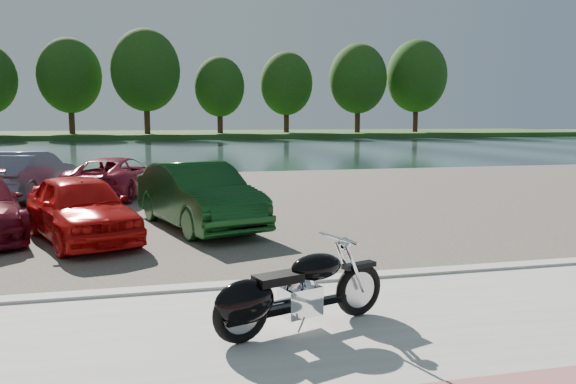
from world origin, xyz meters
TOP-DOWN VIEW (x-y plane):
  - ground at (0.00, 0.00)m, footprint 200.00×200.00m
  - promenade at (0.00, -1.00)m, footprint 60.00×6.00m
  - kerb at (0.00, 2.00)m, footprint 60.00×0.30m
  - parking_lot at (0.00, 11.00)m, footprint 60.00×18.00m
  - river at (0.00, 40.00)m, footprint 120.00×40.00m
  - far_bank at (0.00, 72.00)m, footprint 120.00×24.00m
  - far_trees at (4.36, 65.79)m, footprint 70.25×10.68m
  - motorcycle at (-0.68, 0.05)m, footprint 2.26×1.04m
  - car_4 at (-3.66, 6.08)m, footprint 2.99×4.34m
  - car_5 at (-1.18, 6.96)m, footprint 2.90×4.81m
  - car_9 at (-6.06, 12.75)m, footprint 2.55×4.80m
  - car_10 at (-3.37, 12.83)m, footprint 3.39×5.01m

SIDE VIEW (x-z plane):
  - ground at x=0.00m, z-range 0.00..0.00m
  - river at x=0.00m, z-range 0.00..0.00m
  - parking_lot at x=0.00m, z-range 0.00..0.04m
  - promenade at x=0.00m, z-range 0.00..0.10m
  - kerb at x=0.00m, z-range 0.00..0.14m
  - far_bank at x=0.00m, z-range 0.00..0.60m
  - motorcycle at x=-0.68m, z-range 0.04..1.09m
  - car_10 at x=-3.37m, z-range 0.04..1.32m
  - car_4 at x=-3.66m, z-range 0.04..1.41m
  - car_5 at x=-1.18m, z-range 0.04..1.54m
  - car_9 at x=-6.06m, z-range 0.04..1.54m
  - far_trees at x=4.36m, z-range 1.23..13.75m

